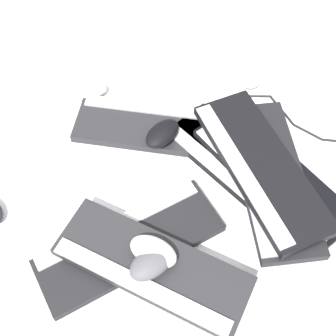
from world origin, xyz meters
TOP-DOWN VIEW (x-y plane):
  - ground_plane at (0.00, 0.00)m, footprint 3.20×3.20m
  - keyboard_0 at (0.22, -0.06)m, footprint 0.41×0.43m
  - keyboard_1 at (-0.04, 0.17)m, footprint 0.18×0.45m
  - keyboard_2 at (-0.02, -0.18)m, footprint 0.46×0.22m
  - keyboard_3 at (-0.09, -0.21)m, footprint 0.45×0.18m
  - keyboard_4 at (-0.10, -0.19)m, footprint 0.46×0.33m
  - keyboard_5 at (-0.08, -0.17)m, footprint 0.46×0.22m
  - keyboard_6 at (-0.13, 0.16)m, footprint 0.46×0.35m
  - mouse_0 at (0.17, -0.05)m, footprint 0.10×0.12m
  - mouse_1 at (-0.13, 0.16)m, footprint 0.07×0.12m
  - mouse_3 at (0.43, 0.03)m, footprint 0.10×0.13m
  - mouse_4 at (-0.11, 0.15)m, footprint 0.13×0.11m
  - mouse_5 at (0.22, -0.41)m, footprint 0.12×0.13m
  - cable_0 at (0.00, -0.52)m, footprint 0.33×0.44m

SIDE VIEW (x-z plane):
  - ground_plane at x=0.00m, z-range 0.00..0.00m
  - cable_0 at x=0.00m, z-range 0.00..0.01m
  - keyboard_0 at x=0.22m, z-range 0.00..0.03m
  - keyboard_1 at x=-0.04m, z-range 0.00..0.03m
  - keyboard_2 at x=-0.02m, z-range 0.00..0.03m
  - mouse_3 at x=0.43m, z-range 0.00..0.04m
  - mouse_5 at x=0.22m, z-range 0.00..0.04m
  - keyboard_3 at x=-0.09m, z-range 0.03..0.06m
  - keyboard_6 at x=-0.13m, z-range 0.03..0.06m
  - mouse_0 at x=0.17m, z-range 0.03..0.07m
  - keyboard_4 at x=-0.10m, z-range 0.06..0.09m
  - mouse_1 at x=-0.13m, z-range 0.06..0.10m
  - mouse_4 at x=-0.11m, z-range 0.06..0.10m
  - keyboard_5 at x=-0.08m, z-range 0.09..0.12m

